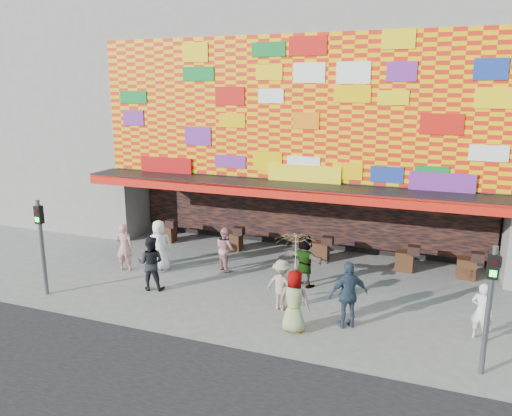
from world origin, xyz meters
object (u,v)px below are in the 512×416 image
(signal_left, at_px, (41,237))
(ped_c, at_px, (151,263))
(signal_right, at_px, (490,296))
(ped_f, at_px, (305,261))
(ped_g, at_px, (294,301))
(parasol, at_px, (295,252))
(ped_d, at_px, (282,285))
(ped_h, at_px, (482,312))
(ped_b, at_px, (124,247))
(ped_a, at_px, (160,245))
(ped_e, at_px, (349,295))
(ped_i, at_px, (225,249))

(signal_left, height_order, ped_c, signal_left)
(signal_right, height_order, ped_c, signal_right)
(signal_left, bearing_deg, ped_f, 25.75)
(ped_g, bearing_deg, parasol, 131.39)
(signal_left, xyz_separation_m, parasol, (7.88, 0.43, 0.33))
(ped_d, bearing_deg, ped_g, 131.72)
(signal_left, bearing_deg, ped_c, 28.02)
(signal_right, distance_m, ped_h, 2.02)
(ped_b, bearing_deg, ped_a, -170.36)
(signal_left, height_order, ped_d, signal_left)
(ped_h, bearing_deg, parasol, 37.36)
(ped_e, distance_m, ped_f, 2.99)
(ped_b, distance_m, ped_h, 11.43)
(ped_e, bearing_deg, signal_left, -26.06)
(signal_right, distance_m, ped_e, 3.58)
(ped_b, xyz_separation_m, ped_f, (6.26, 0.88, 0.01))
(ped_a, relative_size, parasol, 0.93)
(ped_f, distance_m, ped_h, 5.44)
(ped_h, bearing_deg, ped_g, 37.36)
(ped_a, relative_size, ped_d, 1.20)
(parasol, bearing_deg, ped_c, 167.91)
(signal_right, bearing_deg, ped_c, 171.02)
(ped_i, height_order, parasol, parasol)
(ped_e, xyz_separation_m, parasol, (-1.27, -0.74, 1.27))
(ped_f, bearing_deg, ped_e, 147.95)
(ped_f, relative_size, ped_g, 1.02)
(ped_e, bearing_deg, ped_b, -43.66)
(ped_a, xyz_separation_m, parasol, (5.71, -2.68, 1.29))
(signal_right, height_order, ped_i, signal_right)
(signal_right, relative_size, ped_b, 1.78)
(signal_right, distance_m, ped_d, 5.59)
(ped_b, height_order, ped_c, ped_c)
(ped_a, bearing_deg, ped_f, 149.46)
(ped_b, relative_size, ped_i, 1.09)
(ped_e, height_order, ped_f, ped_e)
(signal_left, xyz_separation_m, ped_h, (12.43, 1.70, -1.10))
(ped_b, bearing_deg, signal_left, 55.44)
(ped_a, bearing_deg, ped_i, 165.42)
(signal_left, bearing_deg, ped_e, 7.30)
(ped_e, relative_size, ped_f, 1.08)
(ped_c, xyz_separation_m, parasol, (5.04, -1.08, 1.31))
(signal_left, distance_m, ped_g, 7.96)
(ped_f, relative_size, parasol, 0.89)
(ped_f, xyz_separation_m, ped_g, (0.58, -3.09, -0.02))
(signal_right, xyz_separation_m, ped_c, (-9.56, 1.51, -0.99))
(ped_e, distance_m, ped_g, 1.48)
(signal_left, xyz_separation_m, ped_f, (7.30, 3.52, -1.01))
(ped_g, relative_size, ped_i, 1.08)
(signal_right, relative_size, ped_f, 1.75)
(signal_left, bearing_deg, parasol, 3.13)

